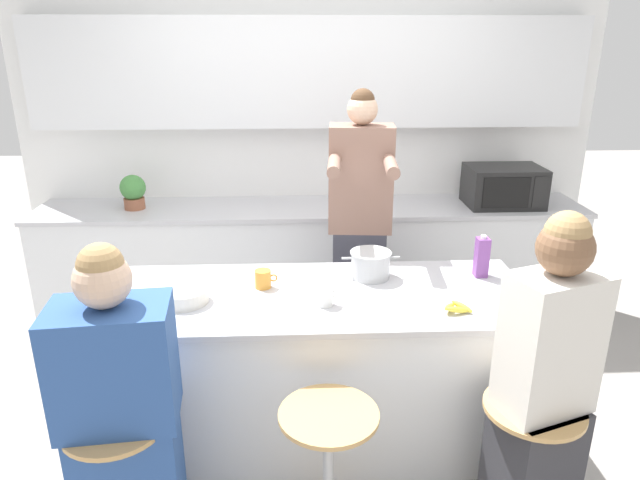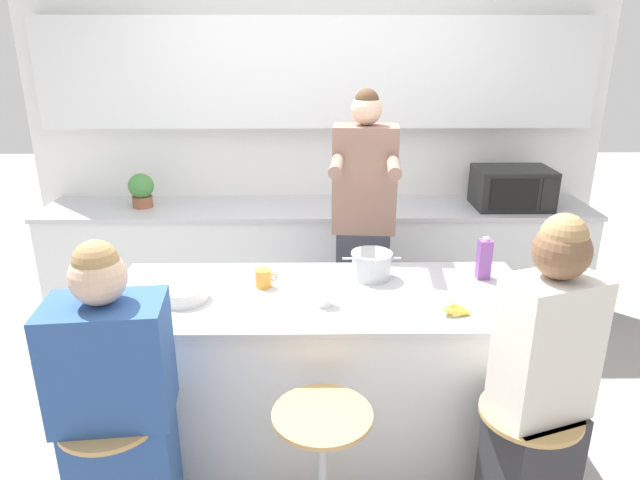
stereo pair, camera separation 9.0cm
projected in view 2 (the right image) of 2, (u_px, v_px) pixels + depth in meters
The scene contains 18 objects.
ground_plane at pixel (320, 442), 3.08m from camera, with size 16.00×16.00×0.00m, color gray.
wall_back at pixel (317, 113), 4.15m from camera, with size 4.22×0.22×2.70m.
back_counter at pixel (318, 265), 4.25m from camera, with size 3.91×0.59×0.92m.
kitchen_island at pixel (320, 371), 2.93m from camera, with size 2.07×0.80×0.88m.
bar_stool_leftmost at pixel (119, 476), 2.31m from camera, with size 0.40×0.40×0.67m.
bar_stool_center at pixel (322, 471), 2.34m from camera, with size 0.40×0.40×0.67m.
bar_stool_rightmost at pixel (522, 469), 2.35m from camera, with size 0.40×0.40×0.67m.
person_cooking at pixel (363, 241), 3.46m from camera, with size 0.42×0.60×1.80m.
person_wrapped_blanket at pixel (118, 417), 2.24m from camera, with size 0.47×0.33×1.40m.
person_seated_near at pixel (538, 405), 2.24m from camera, with size 0.41×0.35×1.49m.
cooking_pot at pixel (371, 265), 2.94m from camera, with size 0.30×0.21×0.14m.
fruit_bowl at pixel (184, 294), 2.70m from camera, with size 0.23×0.23×0.07m.
coffee_cup_near at pixel (263, 278), 2.85m from camera, with size 0.11×0.08×0.09m.
coffee_cup_far at pixel (323, 295), 2.65m from camera, with size 0.11×0.08×0.10m.
banana_bunch at pixel (455, 310), 2.57m from camera, with size 0.15×0.11×0.05m.
juice_carton at pixel (484, 259), 2.93m from camera, with size 0.06×0.06×0.23m.
microwave at pixel (512, 188), 4.03m from camera, with size 0.52×0.38×0.28m.
potted_plant at pixel (141, 189), 4.03m from camera, with size 0.18×0.18×0.24m.
Camera 2 is at (-0.03, -2.53, 2.07)m, focal length 32.00 mm.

